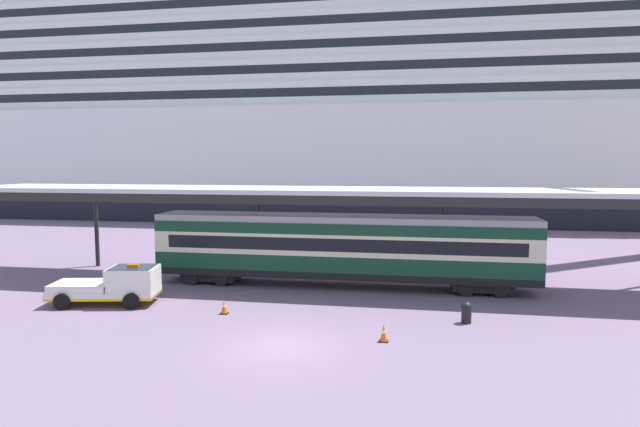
{
  "coord_description": "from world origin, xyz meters",
  "views": [
    {
      "loc": [
        4.88,
        -19.15,
        7.11
      ],
      "look_at": [
        0.31,
        7.21,
        4.5
      ],
      "focal_mm": 29.5,
      "sensor_mm": 36.0,
      "label": 1
    }
  ],
  "objects": [
    {
      "name": "traffic_cone_near",
      "position": [
        -3.7,
        3.89,
        0.32
      ],
      "size": [
        0.36,
        0.36,
        0.66
      ],
      "color": "black",
      "rests_on": "ground"
    },
    {
      "name": "cruise_ship",
      "position": [
        -7.78,
        53.03,
        14.39
      ],
      "size": [
        123.3,
        28.25,
        41.82
      ],
      "color": "black",
      "rests_on": "ground"
    },
    {
      "name": "service_truck",
      "position": [
        -9.73,
        4.63,
        0.99
      ],
      "size": [
        5.49,
        3.01,
        2.02
      ],
      "color": "silver",
      "rests_on": "ground"
    },
    {
      "name": "ground_plane",
      "position": [
        0.0,
        0.0,
        0.0
      ],
      "size": [
        400.0,
        400.0,
        0.0
      ],
      "primitive_type": "plane",
      "color": "slate"
    },
    {
      "name": "platform_canopy",
      "position": [
        1.02,
        10.68,
        5.41
      ],
      "size": [
        46.18,
        5.93,
        5.62
      ],
      "color": "silver",
      "rests_on": "ground"
    },
    {
      "name": "traffic_cone_mid",
      "position": [
        3.91,
        1.3,
        0.34
      ],
      "size": [
        0.36,
        0.36,
        0.69
      ],
      "color": "black",
      "rests_on": "ground"
    },
    {
      "name": "train_carriage",
      "position": [
        1.02,
        10.29,
        2.3
      ],
      "size": [
        21.48,
        2.81,
        4.11
      ],
      "color": "black",
      "rests_on": "ground"
    },
    {
      "name": "quay_bollard",
      "position": [
        7.4,
        4.37,
        0.52
      ],
      "size": [
        0.48,
        0.48,
        0.96
      ],
      "color": "black",
      "rests_on": "ground"
    }
  ]
}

